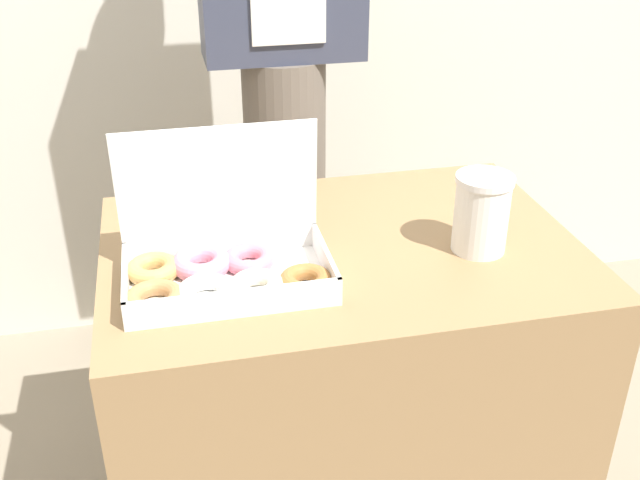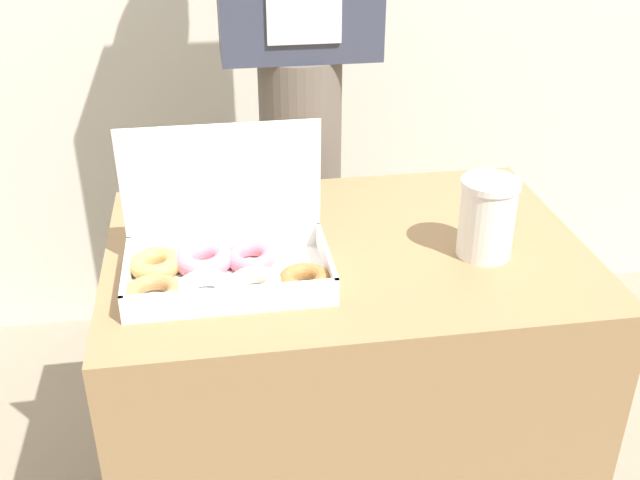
# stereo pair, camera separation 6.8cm
# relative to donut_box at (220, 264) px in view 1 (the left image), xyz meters

# --- Properties ---
(table) EXTENTS (0.88, 0.61, 0.77)m
(table) POSITION_rel_donut_box_xyz_m (0.23, 0.09, -0.42)
(table) COLOR #99754C
(table) RESTS_ON ground_plane
(donut_box) EXTENTS (0.36, 0.22, 0.25)m
(donut_box) POSITION_rel_donut_box_xyz_m (0.00, 0.00, 0.00)
(donut_box) COLOR white
(donut_box) RESTS_ON table
(coffee_cup) EXTENTS (0.10, 0.10, 0.15)m
(coffee_cup) POSITION_rel_donut_box_xyz_m (0.48, 0.02, 0.04)
(coffee_cup) COLOR white
(coffee_cup) RESTS_ON table
(person_customer) EXTENTS (0.36, 0.21, 1.83)m
(person_customer) POSITION_rel_donut_box_xyz_m (0.22, 0.60, 0.22)
(person_customer) COLOR #665B51
(person_customer) RESTS_ON ground_plane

